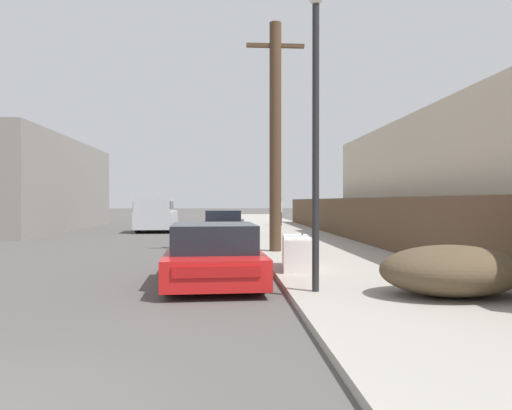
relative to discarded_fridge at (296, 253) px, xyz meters
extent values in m
cube|color=#9E998E|center=(1.55, 15.80, -0.43)|extent=(4.20, 63.00, 0.12)
cube|color=white|center=(0.00, 0.00, -0.01)|extent=(0.78, 1.73, 0.72)
cube|color=white|center=(0.00, 0.00, 0.36)|extent=(0.74, 1.67, 0.03)
cube|color=#333335|center=(0.22, 0.50, 0.39)|extent=(0.05, 0.20, 0.02)
cube|color=gray|center=(0.03, 0.27, 0.38)|extent=(0.63, 0.13, 0.01)
cube|color=gray|center=(-0.03, -0.25, 0.38)|extent=(0.63, 0.13, 0.01)
cube|color=red|center=(-1.88, -0.94, -0.08)|extent=(2.08, 4.39, 0.54)
cube|color=black|center=(-1.86, -1.33, 0.46)|extent=(1.72, 2.14, 0.54)
cube|color=#B21414|center=(-1.78, -3.11, 0.01)|extent=(1.47, 0.10, 0.19)
cylinder|color=black|center=(-2.76, 0.35, -0.18)|extent=(0.23, 0.64, 0.63)
cylinder|color=black|center=(-1.12, 0.43, -0.18)|extent=(0.23, 0.64, 0.63)
cylinder|color=black|center=(-2.64, -2.31, -0.18)|extent=(0.23, 0.64, 0.63)
cylinder|color=black|center=(-1.00, -2.24, -0.18)|extent=(0.23, 0.64, 0.63)
cube|color=black|center=(-1.62, 11.46, -0.04)|extent=(1.96, 4.49, 0.63)
cube|color=black|center=(-1.63, 11.28, 0.52)|extent=(1.63, 2.54, 0.49)
cube|color=#B21414|center=(-1.72, 9.24, 0.07)|extent=(1.39, 0.09, 0.22)
cylinder|color=black|center=(-2.33, 12.86, -0.17)|extent=(0.23, 0.65, 0.65)
cylinder|color=black|center=(-0.80, 12.80, -0.17)|extent=(0.23, 0.65, 0.65)
cylinder|color=black|center=(-2.45, 10.12, -0.17)|extent=(0.23, 0.65, 0.65)
cylinder|color=black|center=(-0.91, 10.06, -0.17)|extent=(0.23, 0.65, 0.65)
cube|color=silver|center=(-5.36, 16.72, 0.15)|extent=(2.07, 5.31, 0.90)
cube|color=silver|center=(-5.32, 15.28, 0.96)|extent=(1.88, 2.41, 0.71)
cube|color=black|center=(-5.32, 15.28, 0.97)|extent=(1.92, 2.37, 0.39)
cylinder|color=black|center=(-4.51, 15.11, -0.10)|extent=(0.28, 0.80, 0.79)
cylinder|color=black|center=(-6.13, 15.07, -0.10)|extent=(0.28, 0.80, 0.79)
cylinder|color=black|center=(-4.60, 18.37, -0.10)|extent=(0.28, 0.80, 0.79)
cylinder|color=black|center=(-6.21, 18.33, -0.10)|extent=(0.28, 0.80, 0.79)
cylinder|color=#4C3826|center=(-0.06, 4.06, 3.16)|extent=(0.37, 0.37, 7.08)
cube|color=#4C3826|center=(-0.06, 4.06, 5.99)|extent=(1.80, 0.12, 0.12)
cylinder|color=#232326|center=(-0.08, -2.85, 2.09)|extent=(0.12, 0.12, 4.92)
ellipsoid|color=brown|center=(2.06, -3.39, 0.04)|extent=(2.35, 1.77, 0.83)
cube|color=brown|center=(3.50, 8.56, 0.46)|extent=(0.08, 33.85, 1.67)
cube|color=gray|center=(-13.61, 18.09, 2.09)|extent=(7.00, 16.06, 5.17)
cylinder|color=#282D42|center=(1.89, 20.10, 0.05)|extent=(0.28, 0.28, 0.84)
cylinder|color=beige|center=(1.89, 20.10, 0.80)|extent=(0.34, 0.34, 0.67)
sphere|color=#8C664C|center=(1.89, 20.10, 1.26)|extent=(0.25, 0.25, 0.25)
camera|label=1|loc=(-1.66, -11.33, 1.18)|focal=35.00mm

